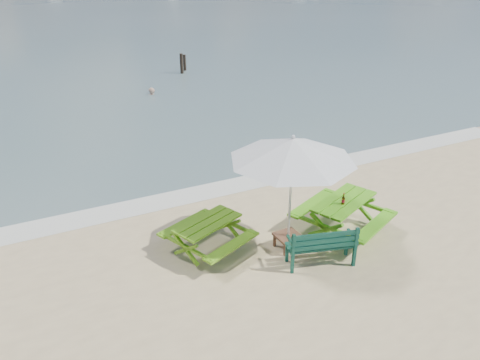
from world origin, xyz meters
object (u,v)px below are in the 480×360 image
beer_bottle (343,201)px  picnic_table_left (208,237)px  park_bench (320,252)px  swimmer (152,104)px  side_table (288,241)px  patio_umbrella (293,149)px  picnic_table_right (342,217)px

beer_bottle → picnic_table_left: bearing=164.7°
picnic_table_left → park_bench: 2.46m
picnic_table_left → swimmer: 13.51m
side_table → beer_bottle: beer_bottle is taller
park_bench → patio_umbrella: (-0.31, 0.79, 2.12)m
picnic_table_left → patio_umbrella: patio_umbrella is taller
park_bench → beer_bottle: (1.06, 0.70, 0.66)m
park_bench → side_table: (-0.31, 0.79, -0.09)m
park_bench → beer_bottle: beer_bottle is taller
picnic_table_right → swimmer: picnic_table_right is taller
park_bench → swimmer: park_bench is taller
picnic_table_left → picnic_table_right: 3.21m
picnic_table_right → beer_bottle: beer_bottle is taller
park_bench → beer_bottle: bearing=33.3°
patio_umbrella → swimmer: 14.27m
patio_umbrella → beer_bottle: 2.01m
picnic_table_left → swimmer: picnic_table_left is taller
park_bench → side_table: park_bench is taller
patio_umbrella → park_bench: bearing=-68.6°
picnic_table_left → beer_bottle: 3.16m
beer_bottle → swimmer: bearing=91.4°
picnic_table_right → side_table: (-1.51, -0.04, -0.22)m
park_bench → side_table: size_ratio=2.75×
patio_umbrella → beer_bottle: size_ratio=10.05×
side_table → patio_umbrella: bearing=180.0°
picnic_table_right → swimmer: bearing=92.0°
picnic_table_left → beer_bottle: (2.99, -0.82, 0.58)m
picnic_table_right → park_bench: 1.47m
side_table → patio_umbrella: patio_umbrella is taller
side_table → beer_bottle: (1.37, -0.09, 0.75)m
park_bench → picnic_table_right: bearing=34.7°
picnic_table_right → swimmer: 13.94m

